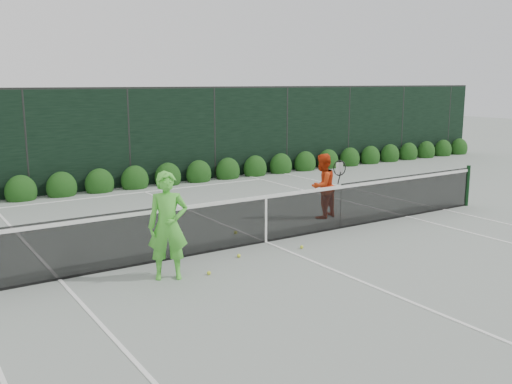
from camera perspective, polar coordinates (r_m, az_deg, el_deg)
ground at (r=11.66m, az=0.98°, el=-5.04°), size 80.00×80.00×0.00m
tennis_net at (r=11.51m, az=0.88°, el=-2.52°), size 12.90×0.10×1.07m
player_woman at (r=9.46m, az=-8.80°, el=-3.37°), size 0.77×0.66×1.80m
player_man at (r=13.67m, az=6.66°, el=0.61°), size 0.93×0.77×1.55m
court_lines at (r=11.66m, az=0.98°, el=-5.02°), size 11.03×23.83×0.01m
windscreen_fence at (r=9.25m, az=10.47°, el=0.18°), size 32.00×21.07×3.06m
hedge_row at (r=17.84m, az=-12.02°, el=1.12°), size 31.66×0.65×0.94m
tennis_balls at (r=10.73m, az=-2.48°, el=-6.30°), size 3.04×2.07×0.07m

